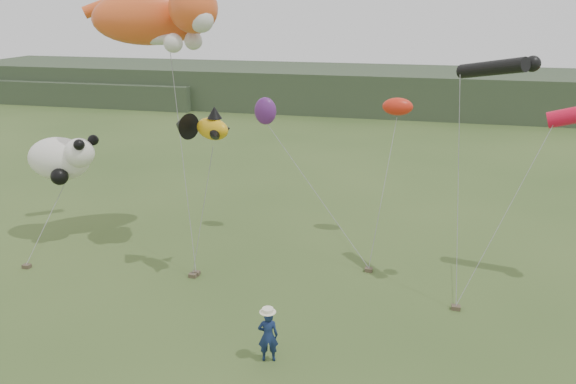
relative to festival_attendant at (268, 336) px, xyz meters
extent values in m
plane|color=#385123|center=(-1.28, -0.14, -0.85)|extent=(120.00, 120.00, 0.00)
cube|color=#2D3D28|center=(-1.28, 44.86, 1.15)|extent=(90.00, 12.00, 4.00)
cube|color=#2D3D28|center=(-31.28, 41.86, 0.40)|extent=(25.00, 8.00, 2.50)
imported|color=#14234B|center=(0.00, 0.00, 0.00)|extent=(0.71, 0.56, 1.71)
cube|color=brown|center=(-4.35, 4.82, -0.78)|extent=(0.31, 0.25, 0.16)
cube|color=brown|center=(-4.40, 4.62, -0.78)|extent=(0.31, 0.25, 0.16)
cube|color=brown|center=(5.77, 4.45, -0.78)|extent=(0.31, 0.25, 0.16)
cube|color=brown|center=(-11.45, 3.80, -0.78)|extent=(0.31, 0.25, 0.16)
cube|color=brown|center=(2.42, 6.76, -0.78)|extent=(0.31, 0.25, 0.16)
ellipsoid|color=#EE5723|center=(-6.90, 8.06, 9.10)|extent=(5.59, 4.91, 2.59)
sphere|color=#EE5723|center=(-4.78, 7.00, 9.41)|extent=(1.91, 1.91, 1.91)
sphere|color=silver|center=(-4.36, 6.68, 8.99)|extent=(0.95, 0.95, 0.95)
ellipsoid|color=silver|center=(-6.69, 7.74, 8.25)|extent=(1.86, 0.93, 0.58)
sphere|color=silver|center=(-5.42, 6.36, 8.14)|extent=(0.74, 0.74, 0.74)
sphere|color=silver|center=(-5.21, 7.85, 8.14)|extent=(0.74, 0.74, 0.74)
cylinder|color=#EE5723|center=(-9.66, 8.91, 9.52)|extent=(1.97, 1.45, 1.15)
ellipsoid|color=gold|center=(-3.45, 5.01, 5.18)|extent=(1.70, 1.31, 0.86)
cone|color=black|center=(-4.79, 5.34, 5.18)|extent=(1.15, 1.25, 1.00)
cone|color=black|center=(-3.34, 5.01, 5.79)|extent=(0.56, 0.56, 0.45)
cone|color=black|center=(-3.12, 4.45, 5.07)|extent=(0.59, 0.62, 0.45)
cone|color=black|center=(-3.12, 5.57, 5.07)|extent=(0.59, 0.62, 0.45)
cylinder|color=black|center=(6.31, 6.75, 7.45)|extent=(2.31, 2.35, 1.00)
sphere|color=black|center=(7.54, 6.31, 7.67)|extent=(0.55, 0.55, 0.55)
ellipsoid|color=white|center=(-11.64, 7.09, 2.97)|extent=(2.91, 1.94, 1.94)
sphere|color=white|center=(-10.35, 6.76, 3.40)|extent=(1.29, 1.29, 1.29)
sphere|color=black|center=(-10.02, 6.33, 3.88)|extent=(0.47, 0.47, 0.47)
sphere|color=black|center=(-9.91, 7.25, 3.88)|extent=(0.47, 0.47, 0.47)
sphere|color=black|center=(-11.10, 6.22, 2.43)|extent=(0.76, 0.76, 0.76)
sphere|color=black|center=(-12.50, 7.41, 2.53)|extent=(0.76, 0.76, 0.76)
ellipsoid|color=red|center=(3.02, 10.71, 5.29)|extent=(1.33, 0.77, 0.77)
ellipsoid|color=#5C2271|center=(-2.76, 9.84, 5.01)|extent=(1.01, 0.67, 1.23)
camera|label=1|loc=(4.00, -14.21, 9.59)|focal=35.00mm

